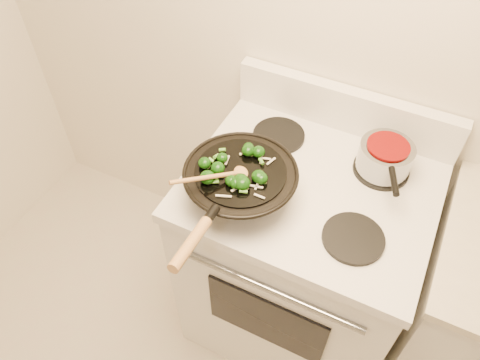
% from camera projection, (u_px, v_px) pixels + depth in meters
% --- Properties ---
extents(stove, '(0.78, 0.67, 1.08)m').
position_uv_depth(stove, '(299.00, 258.00, 1.82)').
color(stove, white).
rests_on(stove, ground).
extents(wok, '(0.34, 0.57, 0.18)m').
position_uv_depth(wok, '(240.00, 183.00, 1.39)').
color(wok, black).
rests_on(wok, stove).
extents(stirfry, '(0.23, 0.22, 0.04)m').
position_uv_depth(stirfry, '(237.00, 171.00, 1.34)').
color(stirfry, '#0E3508').
rests_on(stirfry, wok).
extents(wooden_spoon, '(0.17, 0.20, 0.07)m').
position_uv_depth(wooden_spoon, '(221.00, 175.00, 1.32)').
color(wooden_spoon, '#B07C45').
rests_on(wooden_spoon, wok).
extents(saucepan, '(0.17, 0.27, 0.10)m').
position_uv_depth(saucepan, '(385.00, 157.00, 1.47)').
color(saucepan, gray).
rests_on(saucepan, stove).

